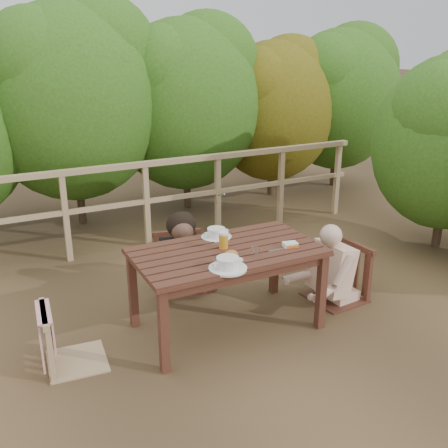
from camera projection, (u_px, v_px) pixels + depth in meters
name	position (u px, v px, depth m)	size (l,w,h in m)	color
ground	(227.00, 326.00, 4.39)	(60.00, 60.00, 0.00)	brown
table	(227.00, 290.00, 4.27)	(1.48, 0.84, 0.69)	#3F2016
chair_left	(72.00, 309.00, 3.75)	(0.44, 0.44, 0.89)	#A3855F
chair_far	(180.00, 241.00, 4.93)	(0.48, 0.48, 0.96)	#3F2016
chair_right	(338.00, 250.00, 4.70)	(0.48, 0.48, 0.97)	#3F2016
woman	(179.00, 227.00, 4.90)	(0.50, 0.61, 1.23)	black
diner_right	(342.00, 236.00, 4.67)	(0.50, 0.61, 1.23)	beige
railing	(147.00, 205.00, 5.90)	(5.60, 0.10, 1.01)	#A3855F
hedge_row	(141.00, 71.00, 6.61)	(6.60, 1.60, 3.80)	#2A5015
soup_near	(228.00, 263.00, 3.81)	(0.29, 0.29, 0.10)	silver
soup_far	(216.00, 233.00, 4.42)	(0.26, 0.26, 0.09)	white
bread_roll	(231.00, 255.00, 3.99)	(0.12, 0.09, 0.07)	#A67234
beer_glass	(224.00, 241.00, 4.16)	(0.08, 0.08, 0.15)	orange
tumbler	(256.00, 252.00, 4.03)	(0.07, 0.07, 0.08)	silver
butter_tub	(290.00, 245.00, 4.20)	(0.12, 0.08, 0.05)	white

